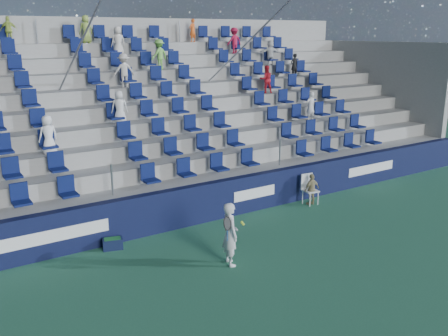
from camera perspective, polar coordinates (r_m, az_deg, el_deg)
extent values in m
plane|color=#31724F|center=(13.23, 5.99, -9.95)|extent=(70.00, 70.00, 0.00)
cube|color=#0E1335|center=(15.39, -1.34, -3.77)|extent=(24.00, 0.30, 1.20)
cube|color=white|center=(13.46, -19.52, -7.45)|extent=(3.20, 0.02, 0.34)
cube|color=white|center=(16.06, 3.52, -2.90)|extent=(1.60, 0.02, 0.34)
cube|color=white|center=(19.71, 16.49, -0.07)|extent=(2.40, 0.02, 0.34)
cube|color=#9B9B96|center=(15.85, -2.43, -3.20)|extent=(24.00, 0.85, 1.20)
cube|color=#9B9B96|center=(16.48, -3.96, -1.59)|extent=(24.00, 0.85, 1.70)
cube|color=#9B9B96|center=(17.13, -5.36, -0.10)|extent=(24.00, 0.85, 2.20)
cube|color=#9B9B96|center=(17.80, -6.66, 1.29)|extent=(24.00, 0.85, 2.70)
cube|color=#9B9B96|center=(18.49, -7.87, 2.57)|extent=(24.00, 0.85, 3.20)
cube|color=#9B9B96|center=(19.20, -8.99, 3.75)|extent=(24.00, 0.85, 3.70)
cube|color=#9B9B96|center=(19.92, -10.03, 4.85)|extent=(24.00, 0.85, 4.20)
cube|color=#9B9B96|center=(20.65, -11.00, 5.88)|extent=(24.00, 0.85, 4.70)
cube|color=#9B9B96|center=(21.39, -11.91, 6.83)|extent=(24.00, 0.85, 5.20)
cube|color=#9B9B96|center=(21.96, -12.63, 8.31)|extent=(24.00, 0.50, 6.20)
cube|color=#9B9B96|center=(25.62, 16.95, 7.84)|extent=(0.30, 7.65, 5.20)
cube|color=#0B1647|center=(15.58, -2.47, 0.11)|extent=(16.05, 0.50, 0.70)
cube|color=#0B1647|center=(16.18, -4.03, 2.48)|extent=(16.05, 0.50, 0.70)
cube|color=#0B1647|center=(16.81, -5.48, 4.68)|extent=(16.05, 0.50, 0.70)
cube|color=#0B1647|center=(17.47, -6.83, 6.70)|extent=(16.05, 0.50, 0.70)
cube|color=#0B1647|center=(18.17, -8.09, 8.58)|extent=(16.05, 0.50, 0.70)
cube|color=#0B1647|center=(18.89, -9.26, 10.31)|extent=(16.05, 0.50, 0.70)
cube|color=#0B1647|center=(19.63, -10.36, 11.90)|extent=(16.05, 0.50, 0.70)
cube|color=#0B1647|center=(20.40, -11.39, 13.38)|extent=(16.05, 0.50, 0.70)
cube|color=#0B1647|center=(21.18, -12.36, 14.74)|extent=(16.05, 0.50, 0.70)
cylinder|color=gray|center=(17.05, -17.49, 10.31)|extent=(0.06, 7.68, 4.55)
cylinder|color=gray|center=(19.55, -0.04, 11.54)|extent=(0.06, 7.68, 4.55)
imported|color=red|center=(20.73, 4.83, 10.06)|extent=(0.65, 0.58, 1.12)
imported|color=#8CAC45|center=(20.73, -15.50, 15.04)|extent=(0.52, 0.34, 1.06)
imported|color=beige|center=(18.54, -11.37, 10.87)|extent=(0.84, 0.58, 1.19)
imported|color=silver|center=(22.94, 5.30, 13.01)|extent=(1.02, 0.35, 1.09)
imported|color=silver|center=(20.16, 9.86, 6.94)|extent=(0.43, 0.29, 1.16)
imported|color=#B5CF52|center=(20.04, -23.37, 14.26)|extent=(0.60, 0.33, 0.97)
imported|color=beige|center=(20.26, -12.00, 13.96)|extent=(0.56, 0.37, 1.14)
imported|color=#71BD4B|center=(20.02, -7.41, 12.74)|extent=(0.85, 0.65, 1.16)
imported|color=black|center=(22.76, 8.03, 11.55)|extent=(0.37, 0.25, 1.01)
imported|color=#B4183A|center=(22.81, 1.18, 14.36)|extent=(0.75, 0.46, 1.12)
imported|color=#E6571B|center=(22.66, -3.62, 15.42)|extent=(0.41, 0.34, 0.98)
imported|color=silver|center=(16.74, -11.85, 6.81)|extent=(0.62, 0.50, 1.10)
imported|color=white|center=(15.28, -19.46, 3.62)|extent=(0.60, 0.44, 1.13)
imported|color=silver|center=(12.40, 0.71, -7.54)|extent=(0.52, 0.67, 1.62)
cylinder|color=navy|center=(12.04, 0.38, -7.69)|extent=(0.03, 0.03, 0.28)
torus|color=black|center=(11.93, 0.39, -6.36)|extent=(0.30, 0.17, 0.28)
plane|color=#262626|center=(11.93, 0.39, -6.36)|extent=(0.30, 0.16, 0.29)
sphere|color=#BEDC33|center=(12.28, 2.21, -6.43)|extent=(0.07, 0.07, 0.07)
sphere|color=#BEDC33|center=(12.32, 2.05, -6.21)|extent=(0.07, 0.07, 0.07)
cube|color=white|center=(17.02, 9.87, -2.58)|extent=(0.51, 0.51, 0.04)
cube|color=white|center=(17.09, 9.42, -1.51)|extent=(0.45, 0.10, 0.56)
cylinder|color=white|center=(16.85, 9.79, -3.64)|extent=(0.03, 0.03, 0.45)
cylinder|color=white|center=(17.09, 10.69, -3.41)|extent=(0.03, 0.03, 0.45)
cylinder|color=white|center=(17.10, 8.97, -3.32)|extent=(0.03, 0.03, 0.45)
cylinder|color=white|center=(17.34, 9.86, -3.10)|extent=(0.03, 0.03, 0.45)
imported|color=tan|center=(16.96, 9.99, -2.41)|extent=(0.63, 0.27, 1.07)
cube|color=#0E1634|center=(13.84, -12.61, -8.44)|extent=(0.60, 0.47, 0.28)
cube|color=#1E662D|center=(13.81, -12.63, -8.19)|extent=(0.48, 0.36, 0.17)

